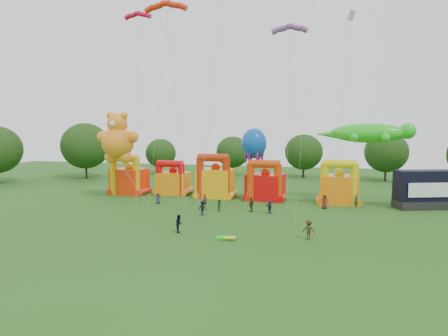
% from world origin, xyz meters
% --- Properties ---
extents(ground, '(160.00, 160.00, 0.00)m').
position_xyz_m(ground, '(0.00, 0.00, 0.00)').
color(ground, '#224F16').
rests_on(ground, ground).
extents(tree_ring, '(124.82, 126.93, 12.07)m').
position_xyz_m(tree_ring, '(-1.19, 0.62, 6.26)').
color(tree_ring, '#352314').
rests_on(tree_ring, ground).
extents(bouncy_castle_0, '(6.03, 5.23, 6.69)m').
position_xyz_m(bouncy_castle_0, '(-19.51, 27.38, 2.54)').
color(bouncy_castle_0, red).
rests_on(bouncy_castle_0, ground).
extents(bouncy_castle_1, '(5.03, 4.04, 5.77)m').
position_xyz_m(bouncy_castle_1, '(-12.29, 29.07, 2.20)').
color(bouncy_castle_1, orange).
rests_on(bouncy_castle_1, ground).
extents(bouncy_castle_2, '(5.70, 4.72, 7.07)m').
position_xyz_m(bouncy_castle_2, '(-4.57, 27.63, 2.68)').
color(bouncy_castle_2, '#FEA80D').
rests_on(bouncy_castle_2, ground).
extents(bouncy_castle_3, '(6.07, 5.26, 6.32)m').
position_xyz_m(bouncy_castle_3, '(3.49, 27.19, 2.40)').
color(bouncy_castle_3, red).
rests_on(bouncy_castle_3, ground).
extents(bouncy_castle_4, '(5.45, 4.42, 6.58)m').
position_xyz_m(bouncy_castle_4, '(14.33, 26.72, 2.49)').
color(bouncy_castle_4, orange).
rests_on(bouncy_castle_4, ground).
extents(stage_trailer, '(8.87, 5.54, 5.31)m').
position_xyz_m(stage_trailer, '(25.92, 26.32, 2.56)').
color(stage_trailer, black).
rests_on(stage_trailer, ground).
extents(teddy_bear_kite, '(8.64, 4.82, 13.59)m').
position_xyz_m(teddy_bear_kite, '(-17.88, 21.97, 7.95)').
color(teddy_bear_kite, orange).
rests_on(teddy_bear_kite, ground).
extents(gecko_kite, '(14.10, 7.58, 11.91)m').
position_xyz_m(gecko_kite, '(17.86, 27.52, 7.59)').
color(gecko_kite, green).
rests_on(gecko_kite, ground).
extents(octopus_kite, '(3.95, 8.92, 11.12)m').
position_xyz_m(octopus_kite, '(1.45, 28.45, 7.60)').
color(octopus_kite, '#0B4DAA').
rests_on(octopus_kite, ground).
extents(parafoil_kites, '(26.94, 13.08, 28.93)m').
position_xyz_m(parafoil_kites, '(-11.06, 17.22, 13.89)').
color(parafoil_kites, red).
rests_on(parafoil_kites, ground).
extents(diamond_kites, '(24.13, 21.72, 37.76)m').
position_xyz_m(diamond_kites, '(1.94, 14.90, 16.27)').
color(diamond_kites, red).
rests_on(diamond_kites, ground).
extents(folded_kite_bundle, '(2.12, 1.31, 0.31)m').
position_xyz_m(folded_kite_bundle, '(2.64, 4.78, 0.14)').
color(folded_kite_bundle, green).
rests_on(folded_kite_bundle, ground).
extents(spectator_0, '(0.87, 0.66, 1.62)m').
position_xyz_m(spectator_0, '(-11.33, 20.46, 0.81)').
color(spectator_0, '#292741').
rests_on(spectator_0, ground).
extents(spectator_1, '(0.75, 0.79, 1.81)m').
position_xyz_m(spectator_1, '(-4.00, 19.86, 0.91)').
color(spectator_1, '#4C1520').
rests_on(spectator_1, ground).
extents(spectator_2, '(0.67, 0.81, 1.55)m').
position_xyz_m(spectator_2, '(-1.33, 17.81, 0.77)').
color(spectator_2, '#173B21').
rests_on(spectator_2, ground).
extents(spectator_3, '(1.31, 0.91, 1.85)m').
position_xyz_m(spectator_3, '(-2.82, 14.76, 0.93)').
color(spectator_3, black).
rests_on(spectator_3, ground).
extents(spectator_4, '(0.87, 1.25, 1.98)m').
position_xyz_m(spectator_4, '(2.89, 18.12, 0.99)').
color(spectator_4, '#372F16').
rests_on(spectator_4, ground).
extents(spectator_5, '(1.32, 1.58, 1.71)m').
position_xyz_m(spectator_5, '(5.33, 17.90, 0.85)').
color(spectator_5, '#2A2945').
rests_on(spectator_5, ground).
extents(spectator_6, '(0.99, 0.67, 1.98)m').
position_xyz_m(spectator_6, '(12.34, 22.49, 0.99)').
color(spectator_6, '#561A18').
rests_on(spectator_6, ground).
extents(spectator_7, '(0.69, 0.76, 1.74)m').
position_xyz_m(spectator_7, '(16.67, 24.73, 0.87)').
color(spectator_7, '#1A421F').
rests_on(spectator_7, ground).
extents(spectator_8, '(1.03, 1.14, 1.91)m').
position_xyz_m(spectator_8, '(-2.89, 6.25, 0.95)').
color(spectator_8, black).
rests_on(spectator_8, ground).
extents(spectator_9, '(1.40, 0.99, 1.96)m').
position_xyz_m(spectator_9, '(10.65, 6.77, 0.98)').
color(spectator_9, '#362515').
rests_on(spectator_9, ground).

